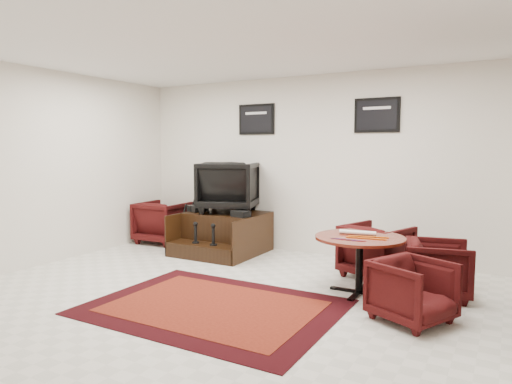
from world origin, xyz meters
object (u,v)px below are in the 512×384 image
table_chair_corner (412,288)px  shine_podium (224,234)px  shine_chair (229,184)px  table_chair_back (376,248)px  table_chair_window (438,266)px  armchair_side (163,220)px  meeting_table (360,244)px

table_chair_corner → shine_podium: bearing=89.6°
shine_chair → table_chair_back: shine_chair is taller
shine_chair → table_chair_corner: bearing=132.7°
table_chair_window → table_chair_corner: bearing=161.7°
armchair_side → table_chair_back: 3.89m
shine_chair → table_chair_window: 3.50m
shine_podium → meeting_table: meeting_table is taller
shine_chair → table_chair_window: bearing=147.5°
shine_chair → armchair_side: (-1.36, -0.05, -0.69)m
armchair_side → table_chair_back: bearing=172.1°
shine_podium → meeting_table: bearing=-21.7°
shine_podium → table_chair_back: bearing=-5.3°
shine_podium → table_chair_window: size_ratio=1.82×
shine_chair → table_chair_back: size_ratio=1.19×
table_chair_back → table_chair_window: size_ratio=1.09×
meeting_table → table_chair_corner: table_chair_corner is taller
shine_podium → table_chair_corner: bearing=-26.5°
shine_podium → meeting_table: 2.73m
armchair_side → table_chair_window: 4.74m
table_chair_back → table_chair_corner: (0.71, -1.37, -0.05)m
shine_podium → armchair_side: (-1.36, 0.08, 0.11)m
meeting_table → table_chair_back: bearing=90.4°
table_chair_window → table_chair_back: bearing=50.0°
table_chair_corner → armchair_side: bearing=95.8°
meeting_table → armchair_side: bearing=164.3°
meeting_table → table_chair_back: table_chair_back is taller
armchair_side → meeting_table: armchair_side is taller
meeting_table → shine_chair: bearing=155.7°
shine_podium → table_chair_window: 3.39m
meeting_table → table_chair_window: table_chair_window is taller
shine_chair → armchair_side: shine_chair is taller
meeting_table → table_chair_back: 0.80m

